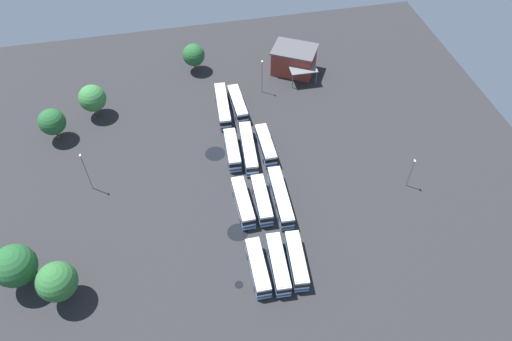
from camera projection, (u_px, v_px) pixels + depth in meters
ground_plane at (254, 178)px, 98.13m from camera, size 120.29×120.29×0.00m
bus_row0_slot0 at (297, 260)px, 83.06m from camera, size 10.71×3.44×3.39m
bus_row0_slot1 at (278, 264)px, 82.58m from camera, size 11.22×3.16×3.39m
bus_row0_slot2 at (258, 267)px, 82.13m from camera, size 10.45×2.65×3.39m
bus_row1_slot0 at (281, 197)px, 92.41m from camera, size 13.67×2.99×3.39m
bus_row1_slot1 at (262, 200)px, 92.02m from camera, size 10.77×2.88×3.39m
bus_row1_slot2 at (243, 202)px, 91.61m from camera, size 10.89×2.78×3.39m
bus_row2_slot0 at (266, 145)px, 101.92m from camera, size 10.48×2.64×3.39m
bus_row2_slot1 at (248, 148)px, 101.26m from camera, size 13.73×3.52×3.39m
bus_row2_slot2 at (232, 150)px, 101.02m from camera, size 10.34×3.03×3.39m
bus_row3_slot1 at (238, 104)px, 110.93m from camera, size 11.14×2.93×3.39m
bus_row3_slot2 at (223, 106)px, 110.40m from camera, size 13.71×3.33×3.39m
depot_building at (294, 60)px, 119.91m from camera, size 12.16×13.13×6.63m
maintenance_shelter at (300, 62)px, 118.44m from camera, size 10.35×6.78×4.08m
lamp_post_by_building at (262, 75)px, 113.11m from camera, size 0.56×0.28×8.91m
lamp_post_far_corner at (411, 172)px, 93.72m from camera, size 0.56×0.28×7.38m
lamp_post_mid_lot at (86, 171)px, 92.38m from camera, size 0.56×0.28×9.63m
tree_northeast at (15, 266)px, 77.61m from camera, size 7.11×7.11×9.50m
tree_west_edge at (194, 55)px, 119.13m from camera, size 5.53×5.53×7.38m
tree_south_edge at (57, 282)px, 76.21m from camera, size 6.52×6.52×8.75m
tree_north_edge at (92, 98)px, 107.34m from camera, size 6.09×6.09×8.04m
tree_northwest at (52, 122)px, 102.26m from camera, size 5.73×5.73×7.75m
puddle_front_lane at (238, 232)px, 89.13m from camera, size 3.99×3.99×0.01m
puddle_between_rows at (215, 154)px, 102.72m from camera, size 4.32×4.32×0.01m
puddle_near_shelter at (239, 285)px, 81.91m from camera, size 1.51×1.51×0.01m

